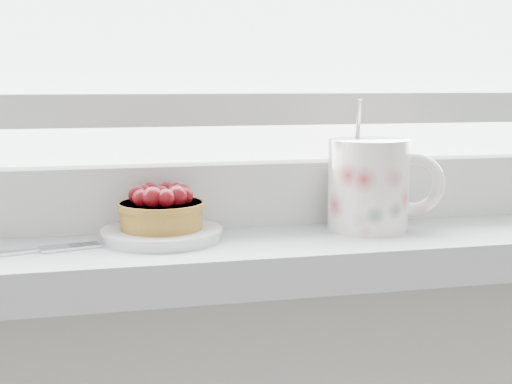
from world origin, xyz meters
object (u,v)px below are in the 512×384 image
object	(u,v)px
saucer	(162,234)
floral_mug	(372,183)
raspberry_tart	(162,208)
fork	(2,254)

from	to	relation	value
saucer	floral_mug	bearing A→B (deg)	-0.46
raspberry_tart	saucer	bearing A→B (deg)	-167.01
saucer	raspberry_tart	size ratio (longest dim) A/B	1.41
raspberry_tart	floral_mug	size ratio (longest dim) A/B	0.62
floral_mug	fork	bearing A→B (deg)	-175.52
saucer	fork	size ratio (longest dim) A/B	0.68
raspberry_tart	fork	xyz separation A→B (m)	(-0.15, -0.03, -0.03)
raspberry_tart	fork	distance (m)	0.16
floral_mug	fork	world-z (taller)	floral_mug
fork	raspberry_tart	bearing A→B (deg)	11.73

